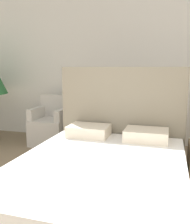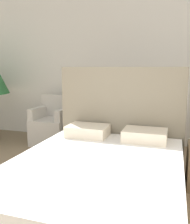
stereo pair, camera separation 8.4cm
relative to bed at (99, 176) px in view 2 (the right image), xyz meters
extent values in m
cube|color=silver|center=(-0.80, 2.25, 1.17)|extent=(10.00, 0.06, 2.90)
cube|color=#8C7A5B|center=(0.00, -0.11, -0.17)|extent=(1.62, 2.06, 0.23)
cube|color=white|center=(0.00, -0.11, 0.07)|extent=(1.59, 2.02, 0.26)
cube|color=gray|center=(0.00, 0.95, 0.40)|extent=(1.65, 0.06, 1.36)
cube|color=beige|center=(-0.36, 0.69, 0.27)|extent=(0.51, 0.38, 0.14)
cube|color=beige|center=(0.36, 0.69, 0.27)|extent=(0.51, 0.38, 0.14)
cube|color=#B7B2A8|center=(-1.41, 1.64, -0.06)|extent=(0.62, 0.60, 0.46)
cube|color=#B7B2A8|center=(-1.41, 1.91, 0.38)|extent=(0.61, 0.07, 0.41)
cube|color=#B7B2A8|center=(-1.66, 1.64, 0.27)|extent=(0.11, 0.53, 0.19)
cube|color=#B7B2A8|center=(-1.15, 1.65, 0.27)|extent=(0.11, 0.53, 0.19)
cube|color=#B7B2A8|center=(-0.46, 1.64, -0.06)|extent=(0.62, 0.60, 0.46)
cube|color=#B7B2A8|center=(-0.46, 1.91, 0.38)|extent=(0.61, 0.07, 0.41)
cube|color=#B7B2A8|center=(-0.72, 1.65, 0.27)|extent=(0.11, 0.53, 0.19)
cube|color=#B7B2A8|center=(-0.21, 1.64, 0.27)|extent=(0.11, 0.53, 0.19)
camera|label=1|loc=(0.61, -2.27, 1.07)|focal=40.00mm
camera|label=2|loc=(0.69, -2.25, 1.07)|focal=40.00mm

